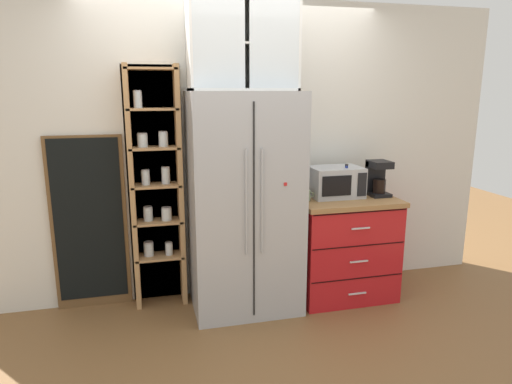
{
  "coord_description": "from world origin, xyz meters",
  "views": [
    {
      "loc": [
        -0.77,
        -3.45,
        1.8
      ],
      "look_at": [
        0.1,
        0.02,
        0.99
      ],
      "focal_mm": 31.47,
      "sensor_mm": 36.0,
      "label": 1
    }
  ],
  "objects_px": {
    "mug_sage": "(306,195)",
    "refrigerator": "(244,203)",
    "chalkboard_menu": "(89,223)",
    "microwave": "(335,182)",
    "coffee_maker": "(377,178)",
    "bottle_cobalt": "(346,183)"
  },
  "relations": [
    {
      "from": "mug_sage",
      "to": "refrigerator",
      "type": "bearing_deg",
      "value": 178.37
    },
    {
      "from": "mug_sage",
      "to": "chalkboard_menu",
      "type": "relative_size",
      "value": 0.08
    },
    {
      "from": "microwave",
      "to": "coffee_maker",
      "type": "xyz_separation_m",
      "value": [
        0.38,
        -0.04,
        0.03
      ]
    },
    {
      "from": "coffee_maker",
      "to": "chalkboard_menu",
      "type": "distance_m",
      "value": 2.48
    },
    {
      "from": "coffee_maker",
      "to": "bottle_cobalt",
      "type": "xyz_separation_m",
      "value": [
        -0.31,
        -0.02,
        -0.03
      ]
    },
    {
      "from": "mug_sage",
      "to": "chalkboard_menu",
      "type": "distance_m",
      "value": 1.81
    },
    {
      "from": "mug_sage",
      "to": "chalkboard_menu",
      "type": "bearing_deg",
      "value": 169.72
    },
    {
      "from": "microwave",
      "to": "mug_sage",
      "type": "relative_size",
      "value": 3.9
    },
    {
      "from": "microwave",
      "to": "mug_sage",
      "type": "bearing_deg",
      "value": -165.67
    },
    {
      "from": "microwave",
      "to": "bottle_cobalt",
      "type": "xyz_separation_m",
      "value": [
        0.07,
        -0.07,
        0.0
      ]
    },
    {
      "from": "refrigerator",
      "to": "microwave",
      "type": "relative_size",
      "value": 4.08
    },
    {
      "from": "microwave",
      "to": "chalkboard_menu",
      "type": "bearing_deg",
      "value": 173.23
    },
    {
      "from": "mug_sage",
      "to": "bottle_cobalt",
      "type": "height_order",
      "value": "bottle_cobalt"
    },
    {
      "from": "microwave",
      "to": "bottle_cobalt",
      "type": "height_order",
      "value": "bottle_cobalt"
    },
    {
      "from": "refrigerator",
      "to": "bottle_cobalt",
      "type": "distance_m",
      "value": 0.9
    },
    {
      "from": "coffee_maker",
      "to": "bottle_cobalt",
      "type": "bearing_deg",
      "value": -175.64
    },
    {
      "from": "microwave",
      "to": "bottle_cobalt",
      "type": "relative_size",
      "value": 1.5
    },
    {
      "from": "mug_sage",
      "to": "bottle_cobalt",
      "type": "xyz_separation_m",
      "value": [
        0.36,
        0.01,
        0.09
      ]
    },
    {
      "from": "bottle_cobalt",
      "to": "chalkboard_menu",
      "type": "distance_m",
      "value": 2.18
    },
    {
      "from": "microwave",
      "to": "chalkboard_menu",
      "type": "relative_size",
      "value": 0.3
    },
    {
      "from": "mug_sage",
      "to": "chalkboard_menu",
      "type": "height_order",
      "value": "chalkboard_menu"
    },
    {
      "from": "refrigerator",
      "to": "chalkboard_menu",
      "type": "distance_m",
      "value": 1.29
    }
  ]
}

